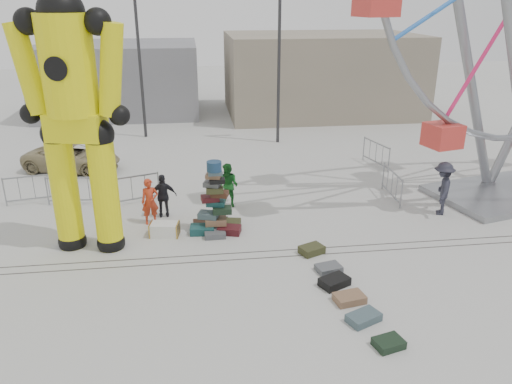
{
  "coord_description": "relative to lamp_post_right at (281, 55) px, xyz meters",
  "views": [
    {
      "loc": [
        -1.43,
        -12.19,
        7.13
      ],
      "look_at": [
        0.39,
        1.82,
        1.61
      ],
      "focal_mm": 35.0,
      "sensor_mm": 36.0,
      "label": 1
    }
  ],
  "objects": [
    {
      "name": "row_case_0",
      "position": [
        -1.17,
        -12.29,
        -4.37
      ],
      "size": [
        0.84,
        0.73,
        0.23
      ],
      "primitive_type": "cube",
      "rotation": [
        0.0,
        0.0,
        0.42
      ],
      "color": "#383A1D",
      "rests_on": "ground"
    },
    {
      "name": "row_case_2",
      "position": [
        -0.99,
        -14.13,
        -4.37
      ],
      "size": [
        0.92,
        0.79,
        0.23
      ],
      "primitive_type": "cube",
      "rotation": [
        0.0,
        0.0,
        0.46
      ],
      "color": "black",
      "rests_on": "ground"
    },
    {
      "name": "pedestrian_grey",
      "position": [
        3.99,
        -9.98,
        -3.54
      ],
      "size": [
        1.15,
        1.4,
        1.89
      ],
      "primitive_type": "imported",
      "rotation": [
        0.0,
        0.0,
        -2.0
      ],
      "color": "#252531",
      "rests_on": "ground"
    },
    {
      "name": "ground",
      "position": [
        -3.09,
        -13.0,
        -4.48
      ],
      "size": [
        90.0,
        90.0,
        0.0
      ],
      "primitive_type": "plane",
      "color": "#9E9E99",
      "rests_on": "ground"
    },
    {
      "name": "track_line_near",
      "position": [
        -3.09,
        -12.4,
        -4.48
      ],
      "size": [
        40.0,
        0.04,
        0.01
      ],
      "primitive_type": "cube",
      "color": "#47443F",
      "rests_on": "ground"
    },
    {
      "name": "barricade_dummy_c",
      "position": [
        -6.84,
        -7.67,
        -3.93
      ],
      "size": [
        1.92,
        0.75,
        1.1
      ],
      "primitive_type": null,
      "rotation": [
        0.0,
        0.0,
        0.33
      ],
      "color": "gray",
      "rests_on": "ground"
    },
    {
      "name": "pedestrian_green",
      "position": [
        -3.34,
        -8.35,
        -3.68
      ],
      "size": [
        0.99,
        0.94,
        1.61
      ],
      "primitive_type": "imported",
      "rotation": [
        0.0,
        0.0,
        -0.58
      ],
      "color": "#175F20",
      "rests_on": "ground"
    },
    {
      "name": "row_case_4",
      "position": [
        -0.74,
        -15.74,
        -4.38
      ],
      "size": [
        0.92,
        0.76,
        0.2
      ],
      "primitive_type": "cube",
      "rotation": [
        0.0,
        0.0,
        0.42
      ],
      "color": "#445A61",
      "rests_on": "ground"
    },
    {
      "name": "row_case_3",
      "position": [
        -0.82,
        -14.9,
        -4.38
      ],
      "size": [
        0.83,
        0.65,
        0.2
      ],
      "primitive_type": "cube",
      "rotation": [
        0.0,
        0.0,
        0.19
      ],
      "color": "#856044",
      "rests_on": "ground"
    },
    {
      "name": "parked_suv",
      "position": [
        -9.84,
        -3.42,
        -3.91
      ],
      "size": [
        4.47,
        2.98,
        1.14
      ],
      "primitive_type": "imported",
      "rotation": [
        0.0,
        0.0,
        1.28
      ],
      "color": "#94875F",
      "rests_on": "ground"
    },
    {
      "name": "building_left",
      "position": [
        -9.09,
        9.0,
        -2.28
      ],
      "size": [
        10.0,
        8.0,
        4.4
      ],
      "primitive_type": "cube",
      "color": "gray",
      "rests_on": "ground"
    },
    {
      "name": "lamp_post_left",
      "position": [
        -7.0,
        2.0,
        0.0
      ],
      "size": [
        1.41,
        0.25,
        8.0
      ],
      "color": "#2D2D30",
      "rests_on": "ground"
    },
    {
      "name": "steamer_trunk",
      "position": [
        -5.57,
        -10.51,
        -4.27
      ],
      "size": [
        0.98,
        0.67,
        0.42
      ],
      "primitive_type": "cube",
      "rotation": [
        0.0,
        0.0,
        -0.16
      ],
      "color": "silver",
      "rests_on": "ground"
    },
    {
      "name": "crash_test_dummy",
      "position": [
        -7.75,
        -11.0,
        -0.13
      ],
      "size": [
        3.29,
        1.44,
        8.25
      ],
      "rotation": [
        0.0,
        0.0,
        -0.22
      ],
      "color": "black",
      "rests_on": "ground"
    },
    {
      "name": "barricade_dummy_b",
      "position": [
        -8.9,
        -7.5,
        -3.93
      ],
      "size": [
        2.0,
        0.24,
        1.1
      ],
      "primitive_type": null,
      "rotation": [
        0.0,
        0.0,
        -0.07
      ],
      "color": "gray",
      "rests_on": "ground"
    },
    {
      "name": "row_case_5",
      "position": [
        -0.5,
        -16.7,
        -4.39
      ],
      "size": [
        0.73,
        0.61,
        0.19
      ],
      "primitive_type": "cube",
      "rotation": [
        0.0,
        0.0,
        0.26
      ],
      "color": "black",
      "rests_on": "ground"
    },
    {
      "name": "pedestrian_black",
      "position": [
        -5.63,
        -9.01,
        -3.71
      ],
      "size": [
        0.93,
        0.45,
        1.55
      ],
      "primitive_type": "imported",
      "rotation": [
        0.0,
        0.0,
        3.22
      ],
      "color": "black",
      "rests_on": "ground"
    },
    {
      "name": "barricade_wheel_back",
      "position": [
        3.64,
        -4.47,
        -3.93
      ],
      "size": [
        0.57,
        1.97,
        1.1
      ],
      "primitive_type": null,
      "rotation": [
        0.0,
        0.0,
        -1.33
      ],
      "color": "gray",
      "rests_on": "ground"
    },
    {
      "name": "row_case_1",
      "position": [
        -0.94,
        -13.37,
        -4.4
      ],
      "size": [
        0.78,
        0.63,
        0.17
      ],
      "primitive_type": "cube",
      "rotation": [
        0.0,
        0.0,
        0.23
      ],
      "color": "#55585C",
      "rests_on": "ground"
    },
    {
      "name": "track_line_far",
      "position": [
        -3.09,
        -12.0,
        -4.48
      ],
      "size": [
        40.0,
        0.04,
        0.01
      ],
      "primitive_type": "cube",
      "color": "#47443F",
      "rests_on": "ground"
    },
    {
      "name": "lamp_post_right",
      "position": [
        0.0,
        0.0,
        0.0
      ],
      "size": [
        1.41,
        0.25,
        8.0
      ],
      "color": "#2D2D30",
      "rests_on": "ground"
    },
    {
      "name": "barricade_dummy_a",
      "position": [
        -10.43,
        -7.11,
        -3.93
      ],
      "size": [
        1.98,
        0.51,
        1.1
      ],
      "primitive_type": null,
      "rotation": [
        0.0,
        0.0,
        0.21
      ],
      "color": "gray",
      "rests_on": "ground"
    },
    {
      "name": "barricade_wheel_front",
      "position": [
        2.84,
        -8.38,
        -3.93
      ],
      "size": [
        0.19,
        2.0,
        1.1
      ],
      "primitive_type": null,
      "rotation": [
        0.0,
        0.0,
        1.53
      ],
      "color": "gray",
      "rests_on": "ground"
    },
    {
      "name": "suitcase_tower",
      "position": [
        -3.92,
        -10.36,
        -3.81
      ],
      "size": [
        1.73,
        1.48,
        2.39
      ],
      "rotation": [
        0.0,
        0.0,
        -0.13
      ],
      "color": "#184848",
      "rests_on": "ground"
    },
    {
      "name": "building_right",
      "position": [
        3.91,
        7.0,
        -1.98
      ],
      "size": [
        12.0,
        8.0,
        5.0
      ],
      "primitive_type": "cube",
      "color": "gray",
      "rests_on": "ground"
    },
    {
      "name": "pedestrian_red",
      "position": [
        -6.05,
        -9.5,
        -3.69
      ],
      "size": [
        0.64,
        0.49,
        1.58
      ],
      "primitive_type": "imported",
      "rotation": [
        0.0,
        0.0,
        0.21
      ],
      "color": "#B8331A",
      "rests_on": "ground"
    }
  ]
}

